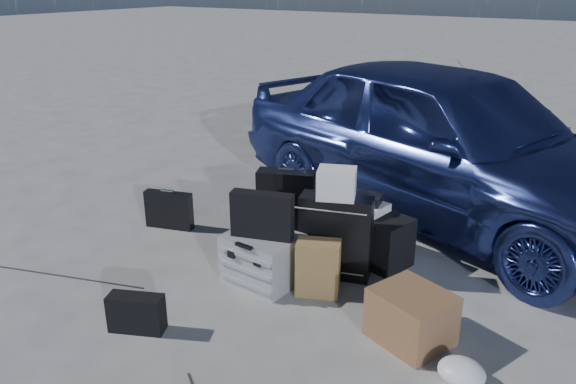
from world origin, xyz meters
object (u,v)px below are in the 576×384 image
(suitcase_left, at_px, (286,206))
(cardboard_box, at_px, (411,317))
(suitcase_right, at_px, (336,237))
(car, at_px, (444,140))
(briefcase, at_px, (169,210))
(duffel_bag, at_px, (363,233))
(pelican_case, at_px, (263,258))

(suitcase_left, distance_m, cardboard_box, 1.60)
(suitcase_left, relative_size, suitcase_right, 0.98)
(car, xyz_separation_m, briefcase, (-1.88, -1.60, -0.55))
(suitcase_right, xyz_separation_m, duffel_bag, (0.03, 0.40, -0.12))
(briefcase, xyz_separation_m, cardboard_box, (2.41, -0.40, -0.00))
(briefcase, relative_size, suitcase_left, 0.70)
(pelican_case, bearing_deg, cardboard_box, -1.12)
(car, distance_m, duffel_bag, 1.28)
(suitcase_right, bearing_deg, pelican_case, -154.62)
(pelican_case, bearing_deg, car, 74.84)
(pelican_case, bearing_deg, suitcase_right, 45.99)
(pelican_case, xyz_separation_m, suitcase_right, (0.40, 0.37, 0.13))
(briefcase, xyz_separation_m, suitcase_left, (1.01, 0.35, 0.14))
(duffel_bag, bearing_deg, pelican_case, -105.42)
(car, height_order, suitcase_left, car)
(cardboard_box, bearing_deg, suitcase_left, 151.80)
(car, bearing_deg, pelican_case, 179.24)
(pelican_case, relative_size, duffel_bag, 0.65)
(pelican_case, height_order, cardboard_box, pelican_case)
(suitcase_left, xyz_separation_m, suitcase_right, (0.63, -0.30, 0.01))
(suitcase_right, relative_size, duffel_bag, 0.81)
(briefcase, height_order, suitcase_right, suitcase_right)
(pelican_case, distance_m, suitcase_left, 0.71)
(car, distance_m, pelican_case, 2.09)
(duffel_bag, bearing_deg, cardboard_box, -34.96)
(suitcase_left, relative_size, cardboard_box, 1.41)
(suitcase_right, distance_m, duffel_bag, 0.42)
(cardboard_box, bearing_deg, duffel_bag, 131.15)
(suitcase_left, height_order, suitcase_right, suitcase_right)
(briefcase, xyz_separation_m, suitcase_right, (1.64, 0.06, 0.15))
(car, xyz_separation_m, pelican_case, (-0.64, -1.91, -0.53))
(car, distance_m, suitcase_left, 1.58)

